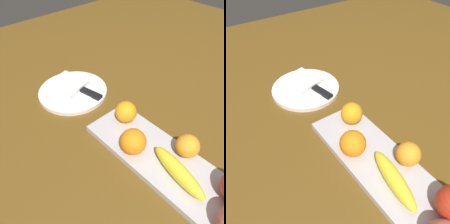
# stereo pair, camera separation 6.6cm
# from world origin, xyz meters

# --- Properties ---
(ground_plane) EXTENTS (2.40, 2.40, 0.00)m
(ground_plane) POSITION_xyz_m (0.00, 0.00, 0.00)
(ground_plane) COLOR brown
(fruit_tray) EXTENTS (0.47, 0.15, 0.02)m
(fruit_tray) POSITION_xyz_m (0.03, 0.03, 0.01)
(fruit_tray) COLOR #BBB7BB
(fruit_tray) RESTS_ON ground_plane
(banana) EXTENTS (0.17, 0.07, 0.04)m
(banana) POSITION_xyz_m (-0.01, 0.04, 0.04)
(banana) COLOR yellow
(banana) RESTS_ON fruit_tray
(orange_near_apple) EXTENTS (0.06, 0.06, 0.06)m
(orange_near_apple) POSITION_xyz_m (0.01, -0.03, 0.05)
(orange_near_apple) COLOR orange
(orange_near_apple) RESTS_ON fruit_tray
(orange_near_banana) EXTENTS (0.06, 0.06, 0.06)m
(orange_near_banana) POSITION_xyz_m (0.21, 0.00, 0.05)
(orange_near_banana) COLOR orange
(orange_near_banana) RESTS_ON fruit_tray
(orange_center) EXTENTS (0.07, 0.07, 0.07)m
(orange_center) POSITION_xyz_m (0.11, 0.07, 0.05)
(orange_center) COLOR orange
(orange_center) RESTS_ON fruit_tray
(dinner_plate) EXTENTS (0.24, 0.24, 0.01)m
(dinner_plate) POSITION_xyz_m (0.44, 0.03, 0.01)
(dinner_plate) COLOR white
(dinner_plate) RESTS_ON ground_plane
(folded_napkin) EXTENTS (0.14, 0.14, 0.02)m
(folded_napkin) POSITION_xyz_m (0.47, 0.03, 0.02)
(folded_napkin) COLOR white
(folded_napkin) RESTS_ON dinner_plate
(knife) EXTENTS (0.18, 0.06, 0.01)m
(knife) POSITION_xyz_m (0.40, 0.01, 0.02)
(knife) COLOR silver
(knife) RESTS_ON dinner_plate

